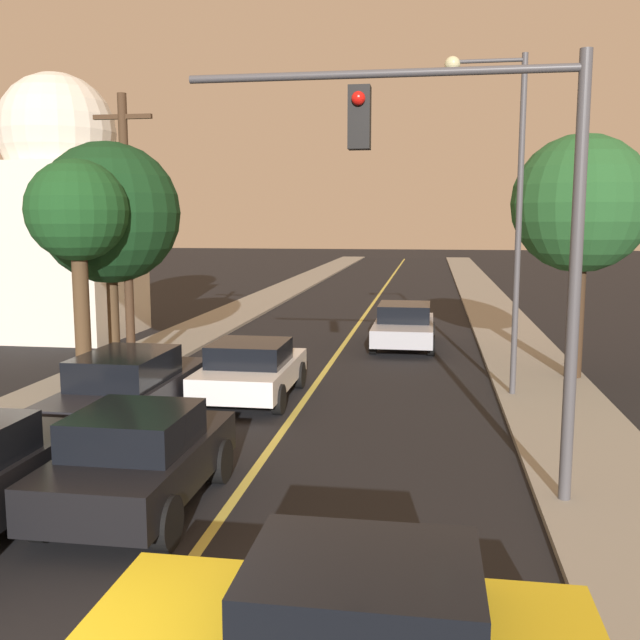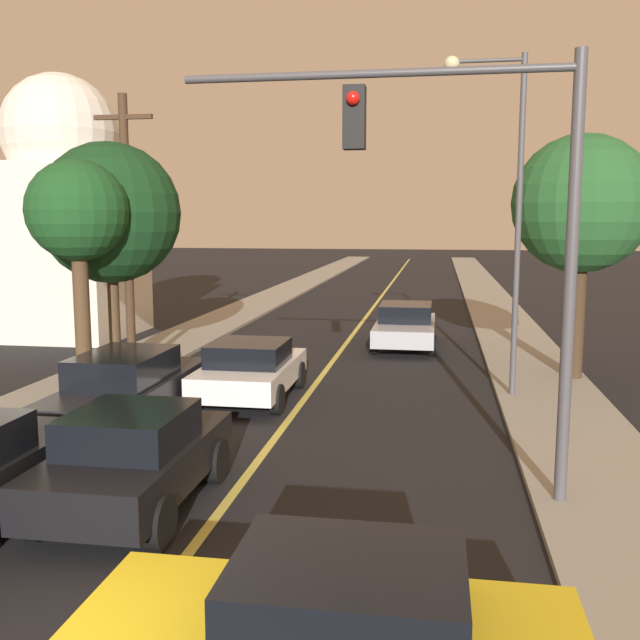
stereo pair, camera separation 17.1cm
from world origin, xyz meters
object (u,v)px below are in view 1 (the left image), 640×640
Objects in this scene: tree_right_near at (581,205)px; streetlamp_right at (502,183)px; car_near_lane_front at (139,458)px; tree_left_near at (77,214)px; car_near_lane_second at (251,369)px; traffic_signal_mast at (482,199)px; domed_building_left at (61,211)px; tree_left_far at (109,213)px; car_outer_lane_second at (129,387)px; utility_pole_left at (127,230)px; car_far_oncoming at (404,325)px.

streetlamp_right is at bearing -135.42° from tree_right_near.
car_near_lane_front is 0.70× the size of tree_left_near.
car_near_lane_second is at bearing 90.00° from car_near_lane_front.
traffic_signal_mast is at bearing -31.68° from tree_left_near.
tree_left_far is at bearing -52.20° from domed_building_left.
car_outer_lane_second is 6.24m from tree_left_far.
car_near_lane_front is 9.94m from utility_pole_left.
car_near_lane_second is at bearing 50.39° from car_outer_lane_second.
car_near_lane_front is at bearing -63.17° from tree_left_far.
car_far_oncoming is (3.32, 14.32, -0.04)m from car_near_lane_front.
tree_right_near is at bearing 22.03° from car_near_lane_second.
car_outer_lane_second is 12.06m from tree_right_near.
streetlamp_right is at bearing 82.34° from traffic_signal_mast.
car_near_lane_second is 3.14m from car_outer_lane_second.
car_outer_lane_second reaches higher than car_far_oncoming.
domed_building_left is (-14.87, 7.07, -0.54)m from streetlamp_right.
utility_pole_left is at bearing 114.27° from car_near_lane_front.
car_far_oncoming is at bearing 66.70° from car_near_lane_second.
car_near_lane_second is at bearing -41.79° from domed_building_left.
car_outer_lane_second is 13.27m from domed_building_left.
utility_pole_left reaches higher than tree_left_near.
tree_left_far is (-9.27, 7.59, -0.13)m from traffic_signal_mast.
car_near_lane_second is 0.78× the size of car_outer_lane_second.
tree_right_near is at bearing 29.51° from car_outer_lane_second.
tree_left_near is 1.92m from tree_left_far.
car_near_lane_front is at bearing -128.96° from tree_right_near.
streetlamp_right reaches higher than tree_right_near.
tree_right_near is at bearing 51.04° from car_near_lane_front.
domed_building_left is (-4.79, 7.99, 0.16)m from tree_left_near.
tree_left_far is (-0.08, 1.92, 0.03)m from tree_left_near.
tree_left_far is 12.40m from tree_right_near.
streetlamp_right is 10.23m from tree_left_far.
tree_right_near is 17.75m from domed_building_left.
domed_building_left is (-17.06, 4.92, -0.07)m from tree_right_near.
tree_left_far is at bearing 140.70° from traffic_signal_mast.
streetlamp_right is (0.89, 6.59, 0.54)m from traffic_signal_mast.
domed_building_left is at bearing 135.67° from traffic_signal_mast.
car_outer_lane_second is 8.43m from traffic_signal_mast.
domed_building_left is at bearing 127.80° from tree_left_far.
streetlamp_right is 9.75m from utility_pole_left.
tree_left_near is 0.89× the size of tree_right_near.
domed_building_left is (-4.71, 6.08, 0.13)m from tree_left_far.
streetlamp_right is 3.10m from tree_right_near.
tree_left_far is 0.66× the size of domed_building_left.
tree_left_near reaches higher than car_outer_lane_second.
tree_left_near is (-4.31, 0.15, 3.66)m from car_near_lane_second.
car_near_lane_second is (0.00, 6.62, -0.06)m from car_near_lane_front.
car_near_lane_second is at bearing 66.70° from car_far_oncoming.
streetlamp_right reaches higher than tree_left_far.
utility_pole_left reaches higher than tree_left_far.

